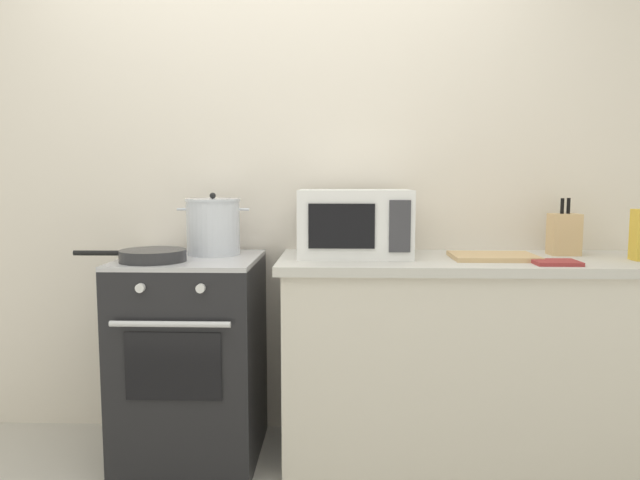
{
  "coord_description": "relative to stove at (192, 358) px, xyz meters",
  "views": [
    {
      "loc": [
        0.31,
        -1.94,
        1.27
      ],
      "look_at": [
        0.23,
        0.6,
        1.0
      ],
      "focal_mm": 32.61,
      "sensor_mm": 36.0,
      "label": 1
    }
  ],
  "objects": [
    {
      "name": "stock_pot",
      "position": [
        0.08,
        0.11,
        0.59
      ],
      "size": [
        0.33,
        0.25,
        0.29
      ],
      "color": "silver",
      "rests_on": "stove"
    },
    {
      "name": "frying_pan",
      "position": [
        -0.13,
        -0.13,
        0.48
      ],
      "size": [
        0.48,
        0.28,
        0.05
      ],
      "color": "#28282B",
      "rests_on": "stove"
    },
    {
      "name": "microwave",
      "position": [
        0.73,
        0.08,
        0.61
      ],
      "size": [
        0.5,
        0.37,
        0.3
      ],
      "color": "white",
      "rests_on": "countertop_right"
    },
    {
      "name": "oven_mitt",
      "position": [
        1.55,
        -0.16,
        0.47
      ],
      "size": [
        0.18,
        0.14,
        0.02
      ],
      "primitive_type": "cube",
      "color": "#993333",
      "rests_on": "countertop_right"
    },
    {
      "name": "knife_block",
      "position": [
        1.7,
        0.14,
        0.56
      ],
      "size": [
        0.13,
        0.1,
        0.26
      ],
      "color": "tan",
      "rests_on": "countertop_right"
    },
    {
      "name": "stove",
      "position": [
        0.0,
        0.0,
        0.0
      ],
      "size": [
        0.6,
        0.64,
        0.92
      ],
      "color": "black",
      "rests_on": "ground_plane"
    },
    {
      "name": "back_wall",
      "position": [
        0.65,
        0.37,
        0.79
      ],
      "size": [
        4.4,
        0.1,
        2.5
      ],
      "primitive_type": "cube",
      "color": "silver",
      "rests_on": "ground_plane"
    },
    {
      "name": "lower_cabinet_right",
      "position": [
        1.25,
        0.02,
        -0.02
      ],
      "size": [
        1.64,
        0.56,
        0.88
      ],
      "primitive_type": "cube",
      "color": "beige",
      "rests_on": "ground_plane"
    },
    {
      "name": "countertop_right",
      "position": [
        1.25,
        0.02,
        0.44
      ],
      "size": [
        1.7,
        0.6,
        0.04
      ],
      "primitive_type": "cube",
      "color": "beige",
      "rests_on": "lower_cabinet_right"
    },
    {
      "name": "cutting_board",
      "position": [
        1.34,
        0.0,
        0.47
      ],
      "size": [
        0.36,
        0.26,
        0.02
      ],
      "primitive_type": "cube",
      "color": "tan",
      "rests_on": "countertop_right"
    }
  ]
}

